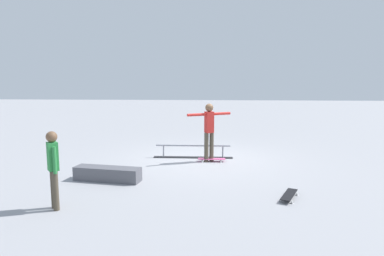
{
  "coord_description": "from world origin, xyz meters",
  "views": [
    {
      "loc": [
        -0.28,
        10.11,
        2.4
      ],
      "look_at": [
        0.34,
        0.28,
        1.0
      ],
      "focal_mm": 31.94,
      "sensor_mm": 36.0,
      "label": 1
    }
  ],
  "objects_px": {
    "skater_main": "(209,128)",
    "bystander_green_shirt": "(53,166)",
    "loose_skateboard_black": "(289,195)",
    "skateboard_main": "(212,159)",
    "grind_rail": "(193,152)",
    "skate_ledge": "(108,174)"
  },
  "relations": [
    {
      "from": "skater_main",
      "to": "bystander_green_shirt",
      "type": "bearing_deg",
      "value": -153.39
    },
    {
      "from": "skateboard_main",
      "to": "skater_main",
      "type": "bearing_deg",
      "value": 173.28
    },
    {
      "from": "skate_ledge",
      "to": "skateboard_main",
      "type": "bearing_deg",
      "value": -140.06
    },
    {
      "from": "skater_main",
      "to": "bystander_green_shirt",
      "type": "relative_size",
      "value": 1.16
    },
    {
      "from": "skate_ledge",
      "to": "loose_skateboard_black",
      "type": "relative_size",
      "value": 1.97
    },
    {
      "from": "skate_ledge",
      "to": "skater_main",
      "type": "height_order",
      "value": "skater_main"
    },
    {
      "from": "grind_rail",
      "to": "skater_main",
      "type": "xyz_separation_m",
      "value": [
        -0.5,
        0.47,
        0.82
      ]
    },
    {
      "from": "skate_ledge",
      "to": "loose_skateboard_black",
      "type": "bearing_deg",
      "value": 166.55
    },
    {
      "from": "skater_main",
      "to": "loose_skateboard_black",
      "type": "distance_m",
      "value": 3.61
    },
    {
      "from": "grind_rail",
      "to": "skateboard_main",
      "type": "distance_m",
      "value": 0.76
    },
    {
      "from": "bystander_green_shirt",
      "to": "loose_skateboard_black",
      "type": "relative_size",
      "value": 1.81
    },
    {
      "from": "skateboard_main",
      "to": "bystander_green_shirt",
      "type": "relative_size",
      "value": 0.55
    },
    {
      "from": "skater_main",
      "to": "grind_rail",
      "type": "bearing_deg",
      "value": 108.9
    },
    {
      "from": "grind_rail",
      "to": "loose_skateboard_black",
      "type": "relative_size",
      "value": 3.03
    },
    {
      "from": "skateboard_main",
      "to": "grind_rail",
      "type": "bearing_deg",
      "value": 138.88
    },
    {
      "from": "skateboard_main",
      "to": "bystander_green_shirt",
      "type": "xyz_separation_m",
      "value": [
        2.9,
        3.91,
        0.76
      ]
    },
    {
      "from": "skate_ledge",
      "to": "loose_skateboard_black",
      "type": "xyz_separation_m",
      "value": [
        -4.07,
        0.97,
        -0.09
      ]
    },
    {
      "from": "grind_rail",
      "to": "skate_ledge",
      "type": "height_order",
      "value": "grind_rail"
    },
    {
      "from": "skate_ledge",
      "to": "bystander_green_shirt",
      "type": "distance_m",
      "value": 2.0
    },
    {
      "from": "skateboard_main",
      "to": "bystander_green_shirt",
      "type": "height_order",
      "value": "bystander_green_shirt"
    },
    {
      "from": "grind_rail",
      "to": "bystander_green_shirt",
      "type": "bearing_deg",
      "value": 61.58
    },
    {
      "from": "skate_ledge",
      "to": "grind_rail",
      "type": "bearing_deg",
      "value": -126.6
    }
  ]
}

